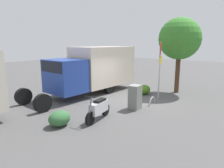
% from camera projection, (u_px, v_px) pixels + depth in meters
% --- Properties ---
extents(ground_plane, '(60.00, 60.00, 0.00)m').
position_uv_depth(ground_plane, '(129.00, 101.00, 11.58)').
color(ground_plane, '#4E4D4C').
extents(box_truck_near, '(7.94, 2.35, 3.01)m').
position_uv_depth(box_truck_near, '(94.00, 68.00, 13.19)').
color(box_truck_near, black).
rests_on(box_truck_near, ground).
extents(motorcycle, '(1.80, 0.65, 1.20)m').
position_uv_depth(motorcycle, '(99.00, 108.00, 8.59)').
color(motorcycle, black).
rests_on(motorcycle, ground).
extents(stop_sign, '(0.71, 0.33, 3.33)m').
position_uv_depth(stop_sign, '(160.00, 61.00, 11.67)').
color(stop_sign, '#9E9EA3').
rests_on(stop_sign, ground).
extents(street_tree, '(2.68, 2.68, 4.87)m').
position_uv_depth(street_tree, '(180.00, 39.00, 12.90)').
color(street_tree, '#47301E').
rests_on(street_tree, ground).
extents(utility_cabinet, '(0.64, 0.55, 1.21)m').
position_uv_depth(utility_cabinet, '(135.00, 97.00, 10.04)').
color(utility_cabinet, slate).
rests_on(utility_cabinet, ground).
extents(bike_rack_hoop, '(0.85, 0.16, 0.85)m').
position_uv_depth(bike_rack_hoop, '(152.00, 104.00, 10.88)').
color(bike_rack_hoop, '#B7B7BC').
rests_on(bike_rack_hoop, ground).
extents(shrub_near_sign, '(0.90, 0.74, 0.61)m').
position_uv_depth(shrub_near_sign, '(144.00, 90.00, 12.96)').
color(shrub_near_sign, '#3A6617').
rests_on(shrub_near_sign, ground).
extents(shrub_mid_verge, '(0.91, 0.75, 0.62)m').
position_uv_depth(shrub_mid_verge, '(59.00, 118.00, 8.00)').
color(shrub_mid_verge, '#326335').
rests_on(shrub_mid_verge, ground).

